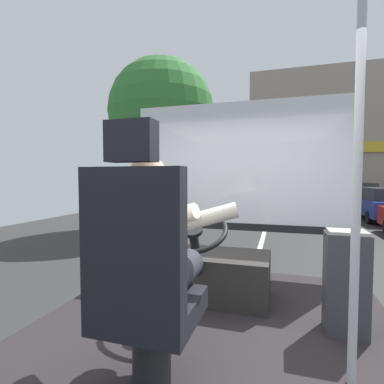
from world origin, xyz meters
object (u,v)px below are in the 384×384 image
at_px(handrail_pole, 357,188).
at_px(steering_console, 206,273).
at_px(fare_box, 346,282).
at_px(parked_car_charcoal, 357,195).
at_px(driver_seat, 143,284).
at_px(bus_driver, 154,247).

bearing_deg(handrail_pole, steering_console, 139.40).
xyz_separation_m(fare_box, parked_car_charcoal, (3.75, 16.36, -0.30)).
height_order(driver_seat, parked_car_charcoal, driver_seat).
bearing_deg(steering_console, bus_driver, -90.00).
relative_size(steering_console, fare_box, 1.53).
distance_m(driver_seat, bus_driver, 0.20).
height_order(driver_seat, bus_driver, driver_seat).
bearing_deg(parked_car_charcoal, bus_driver, -105.65).
relative_size(handrail_pole, parked_car_charcoal, 0.52).
bearing_deg(steering_console, parked_car_charcoal, 73.30).
bearing_deg(handrail_pole, bus_driver, -164.14).
bearing_deg(handrail_pole, fare_box, 82.50).
relative_size(driver_seat, steering_console, 1.21).
bearing_deg(driver_seat, fare_box, 41.70).
bearing_deg(parked_car_charcoal, driver_seat, -105.54).
relative_size(driver_seat, handrail_pole, 0.65).
xyz_separation_m(steering_console, handrail_pole, (1.00, -0.86, 0.81)).
distance_m(bus_driver, handrail_pole, 1.08).
bearing_deg(fare_box, steering_console, 163.89).
xyz_separation_m(driver_seat, parked_car_charcoal, (4.82, 17.32, -0.52)).
relative_size(handrail_pole, fare_box, 2.86).
height_order(steering_console, parked_car_charcoal, steering_console).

